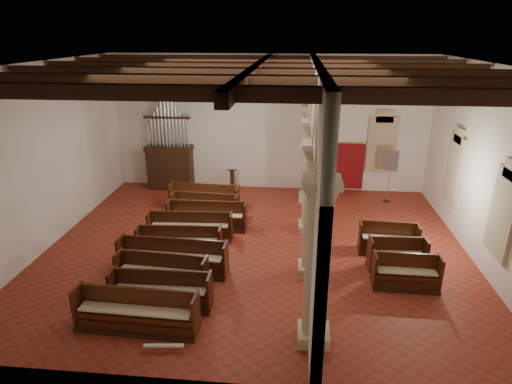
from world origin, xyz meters
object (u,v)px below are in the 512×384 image
at_px(nave_pew_0, 137,317).
at_px(aisle_pew_0, 406,277).
at_px(processional_banner, 389,184).
at_px(pipe_organ, 170,160).
at_px(lectern, 232,181).

relative_size(nave_pew_0, aisle_pew_0, 1.64).
xyz_separation_m(processional_banner, aisle_pew_0, (-0.74, -6.64, -0.47)).
height_order(nave_pew_0, aisle_pew_0, nave_pew_0).
distance_m(nave_pew_0, aisle_pew_0, 7.40).
bearing_deg(pipe_organ, aisle_pew_0, -39.76).
relative_size(processional_banner, nave_pew_0, 0.80).
height_order(lectern, processional_banner, processional_banner).
bearing_deg(aisle_pew_0, nave_pew_0, -158.98).
distance_m(pipe_organ, nave_pew_0, 10.23).
bearing_deg(processional_banner, nave_pew_0, -129.74).
bearing_deg(lectern, nave_pew_0, -103.68).
height_order(pipe_organ, nave_pew_0, pipe_organ).
relative_size(pipe_organ, nave_pew_0, 1.44).
relative_size(lectern, aisle_pew_0, 0.57).
distance_m(pipe_organ, aisle_pew_0, 11.72).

